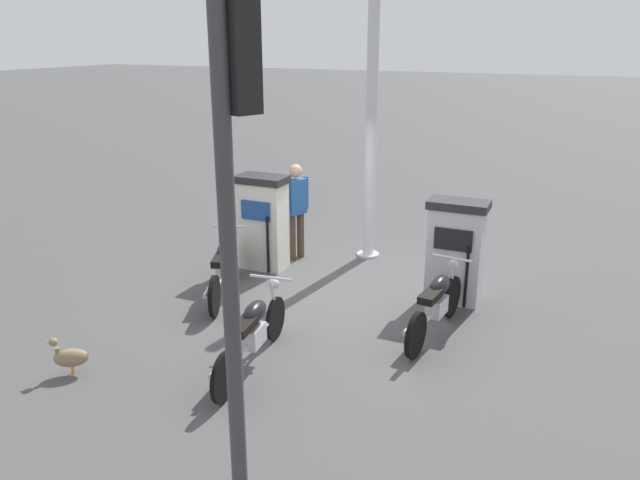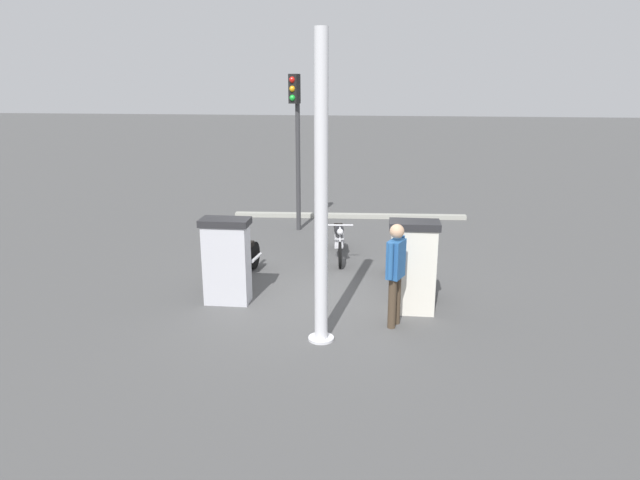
{
  "view_description": "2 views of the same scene",
  "coord_description": "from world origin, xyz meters",
  "px_view_note": "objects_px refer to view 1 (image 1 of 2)",
  "views": [
    {
      "loc": [
        8.12,
        3.46,
        3.8
      ],
      "look_at": [
        0.5,
        -0.12,
        1.0
      ],
      "focal_mm": 34.6,
      "sensor_mm": 36.0,
      "label": 1
    },
    {
      "loc": [
        -9.71,
        -1.27,
        3.83
      ],
      "look_at": [
        1.19,
        0.18,
        0.76
      ],
      "focal_mm": 31.7,
      "sensor_mm": 36.0,
      "label": 2
    }
  ],
  "objects_px": {
    "motorcycle_far_pump": "(436,303)",
    "roadside_traffic_light": "(235,203)",
    "fuel_pump_near": "(263,222)",
    "attendant_person": "(296,205)",
    "canopy_support_pole": "(371,134)",
    "motorcycle_near_pump": "(224,266)",
    "wandering_duck": "(70,357)",
    "fuel_pump_far": "(455,251)",
    "motorcycle_extra": "(253,330)"
  },
  "relations": [
    {
      "from": "attendant_person",
      "to": "wandering_duck",
      "type": "height_order",
      "value": "attendant_person"
    },
    {
      "from": "attendant_person",
      "to": "motorcycle_extra",
      "type": "bearing_deg",
      "value": 19.37
    },
    {
      "from": "attendant_person",
      "to": "canopy_support_pole",
      "type": "relative_size",
      "value": 0.37
    },
    {
      "from": "canopy_support_pole",
      "to": "attendant_person",
      "type": "bearing_deg",
      "value": -58.3
    },
    {
      "from": "motorcycle_far_pump",
      "to": "attendant_person",
      "type": "distance_m",
      "value": 3.58
    },
    {
      "from": "fuel_pump_far",
      "to": "canopy_support_pole",
      "type": "height_order",
      "value": "canopy_support_pole"
    },
    {
      "from": "fuel_pump_far",
      "to": "motorcycle_far_pump",
      "type": "relative_size",
      "value": 0.8
    },
    {
      "from": "motorcycle_near_pump",
      "to": "canopy_support_pole",
      "type": "distance_m",
      "value": 3.41
    },
    {
      "from": "attendant_person",
      "to": "roadside_traffic_light",
      "type": "distance_m",
      "value": 6.69
    },
    {
      "from": "roadside_traffic_light",
      "to": "fuel_pump_far",
      "type": "bearing_deg",
      "value": 176.1
    },
    {
      "from": "fuel_pump_far",
      "to": "wandering_duck",
      "type": "xyz_separation_m",
      "value": [
        4.04,
        -3.54,
        -0.55
      ]
    },
    {
      "from": "fuel_pump_near",
      "to": "canopy_support_pole",
      "type": "xyz_separation_m",
      "value": [
        -1.33,
        1.4,
        1.38
      ]
    },
    {
      "from": "motorcycle_far_pump",
      "to": "roadside_traffic_light",
      "type": "height_order",
      "value": "roadside_traffic_light"
    },
    {
      "from": "fuel_pump_far",
      "to": "motorcycle_far_pump",
      "type": "xyz_separation_m",
      "value": [
        1.2,
        0.06,
        -0.34
      ]
    },
    {
      "from": "attendant_person",
      "to": "canopy_support_pole",
      "type": "distance_m",
      "value": 1.78
    },
    {
      "from": "attendant_person",
      "to": "motorcycle_near_pump",
      "type": "bearing_deg",
      "value": -7.59
    },
    {
      "from": "fuel_pump_near",
      "to": "roadside_traffic_light",
      "type": "xyz_separation_m",
      "value": [
        5.26,
        2.91,
        1.93
      ]
    },
    {
      "from": "wandering_duck",
      "to": "canopy_support_pole",
      "type": "relative_size",
      "value": 0.11
    },
    {
      "from": "motorcycle_extra",
      "to": "motorcycle_far_pump",
      "type": "bearing_deg",
      "value": 134.53
    },
    {
      "from": "fuel_pump_near",
      "to": "attendant_person",
      "type": "height_order",
      "value": "attendant_person"
    },
    {
      "from": "motorcycle_near_pump",
      "to": "fuel_pump_near",
      "type": "bearing_deg",
      "value": -178.34
    },
    {
      "from": "fuel_pump_near",
      "to": "motorcycle_extra",
      "type": "xyz_separation_m",
      "value": [
        2.94,
        1.55,
        -0.35
      ]
    },
    {
      "from": "fuel_pump_near",
      "to": "motorcycle_near_pump",
      "type": "xyz_separation_m",
      "value": [
        1.27,
        0.04,
        -0.36
      ]
    },
    {
      "from": "motorcycle_far_pump",
      "to": "canopy_support_pole",
      "type": "distance_m",
      "value": 3.62
    },
    {
      "from": "motorcycle_near_pump",
      "to": "roadside_traffic_light",
      "type": "xyz_separation_m",
      "value": [
        3.98,
        2.87,
        2.28
      ]
    },
    {
      "from": "motorcycle_near_pump",
      "to": "roadside_traffic_light",
      "type": "relative_size",
      "value": 0.48
    },
    {
      "from": "canopy_support_pole",
      "to": "motorcycle_near_pump",
      "type": "bearing_deg",
      "value": -27.67
    },
    {
      "from": "fuel_pump_near",
      "to": "wandering_duck",
      "type": "xyz_separation_m",
      "value": [
        4.04,
        -0.27,
        -0.58
      ]
    },
    {
      "from": "fuel_pump_near",
      "to": "fuel_pump_far",
      "type": "xyz_separation_m",
      "value": [
        0.0,
        3.26,
        -0.03
      ]
    },
    {
      "from": "motorcycle_near_pump",
      "to": "wandering_duck",
      "type": "distance_m",
      "value": 2.79
    },
    {
      "from": "fuel_pump_far",
      "to": "motorcycle_extra",
      "type": "xyz_separation_m",
      "value": [
        2.94,
        -1.71,
        -0.32
      ]
    },
    {
      "from": "fuel_pump_far",
      "to": "roadside_traffic_light",
      "type": "distance_m",
      "value": 5.62
    },
    {
      "from": "motorcycle_far_pump",
      "to": "motorcycle_near_pump",
      "type": "bearing_deg",
      "value": -88.79
    },
    {
      "from": "attendant_person",
      "to": "canopy_support_pole",
      "type": "xyz_separation_m",
      "value": [
        -0.68,
        1.11,
        1.22
      ]
    },
    {
      "from": "fuel_pump_near",
      "to": "wandering_duck",
      "type": "bearing_deg",
      "value": -3.89
    },
    {
      "from": "motorcycle_far_pump",
      "to": "roadside_traffic_light",
      "type": "distance_m",
      "value": 4.67
    },
    {
      "from": "motorcycle_far_pump",
      "to": "roadside_traffic_light",
      "type": "bearing_deg",
      "value": -5.83
    },
    {
      "from": "motorcycle_far_pump",
      "to": "wandering_duck",
      "type": "relative_size",
      "value": 4.0
    },
    {
      "from": "fuel_pump_far",
      "to": "canopy_support_pole",
      "type": "distance_m",
      "value": 2.69
    },
    {
      "from": "fuel_pump_near",
      "to": "fuel_pump_far",
      "type": "bearing_deg",
      "value": 90.0
    },
    {
      "from": "fuel_pump_near",
      "to": "fuel_pump_far",
      "type": "height_order",
      "value": "fuel_pump_near"
    },
    {
      "from": "fuel_pump_near",
      "to": "motorcycle_far_pump",
      "type": "bearing_deg",
      "value": 70.09
    },
    {
      "from": "fuel_pump_near",
      "to": "motorcycle_extra",
      "type": "relative_size",
      "value": 0.77
    },
    {
      "from": "wandering_duck",
      "to": "roadside_traffic_light",
      "type": "relative_size",
      "value": 0.12
    },
    {
      "from": "attendant_person",
      "to": "canopy_support_pole",
      "type": "bearing_deg",
      "value": 121.7
    },
    {
      "from": "fuel_pump_near",
      "to": "motorcycle_far_pump",
      "type": "relative_size",
      "value": 0.83
    },
    {
      "from": "canopy_support_pole",
      "to": "fuel_pump_far",
      "type": "bearing_deg",
      "value": 54.59
    },
    {
      "from": "motorcycle_near_pump",
      "to": "canopy_support_pole",
      "type": "height_order",
      "value": "canopy_support_pole"
    },
    {
      "from": "fuel_pump_far",
      "to": "attendant_person",
      "type": "height_order",
      "value": "attendant_person"
    },
    {
      "from": "motorcycle_extra",
      "to": "wandering_duck",
      "type": "relative_size",
      "value": 4.29
    }
  ]
}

